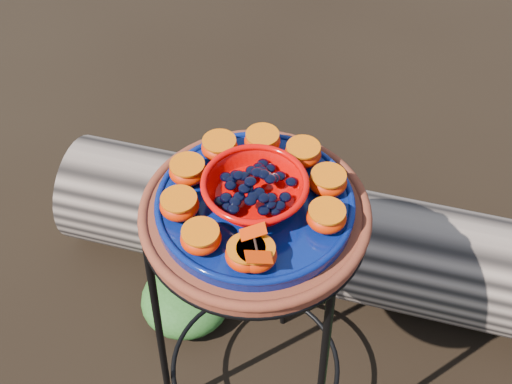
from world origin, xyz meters
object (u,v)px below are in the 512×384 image
(cobalt_plate, at_px, (255,205))
(red_bowl, at_px, (255,191))
(driftwood_log, at_px, (352,244))
(terracotta_saucer, at_px, (255,215))
(plant_stand, at_px, (255,322))

(cobalt_plate, relative_size, red_bowl, 2.00)
(driftwood_log, bearing_deg, terracotta_saucer, -106.35)
(plant_stand, relative_size, terracotta_saucer, 1.75)
(red_bowl, bearing_deg, plant_stand, 0.00)
(cobalt_plate, height_order, driftwood_log, cobalt_plate)
(cobalt_plate, height_order, red_bowl, red_bowl)
(red_bowl, bearing_deg, cobalt_plate, 0.00)
(terracotta_saucer, relative_size, cobalt_plate, 1.17)
(driftwood_log, bearing_deg, red_bowl, -106.35)
(terracotta_saucer, height_order, red_bowl, red_bowl)
(plant_stand, distance_m, driftwood_log, 0.49)
(plant_stand, height_order, terracotta_saucer, terracotta_saucer)
(plant_stand, distance_m, cobalt_plate, 0.39)
(terracotta_saucer, relative_size, driftwood_log, 0.24)
(cobalt_plate, bearing_deg, terracotta_saucer, 0.00)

